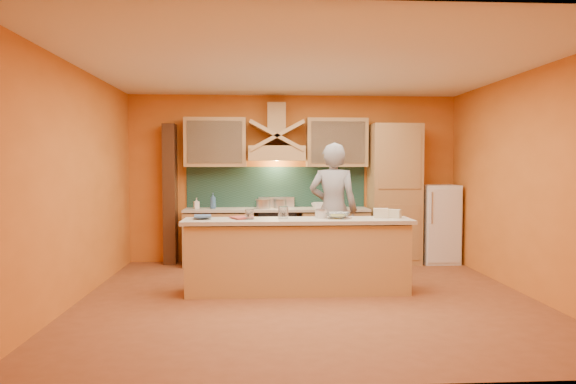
{
  "coord_description": "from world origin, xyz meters",
  "views": [
    {
      "loc": [
        -0.59,
        -6.17,
        1.63
      ],
      "look_at": [
        -0.19,
        0.9,
        1.26
      ],
      "focal_mm": 32.0,
      "sensor_mm": 36.0,
      "label": 1
    }
  ],
  "objects": [
    {
      "name": "bowl_back",
      "position": [
        0.41,
        2.29,
        0.96
      ],
      "size": [
        0.31,
        0.31,
        0.08
      ],
      "primitive_type": "imported",
      "rotation": [
        0.0,
        0.0,
        -0.25
      ],
      "color": "silver",
      "rests_on": "counter_top"
    },
    {
      "name": "book_upper",
      "position": [
        -1.41,
        0.37,
        0.98
      ],
      "size": [
        0.25,
        0.32,
        0.02
      ],
      "primitive_type": "imported",
      "rotation": [
        0.0,
        0.0,
        0.1
      ],
      "color": "#3C5985",
      "rests_on": "island_top"
    },
    {
      "name": "fridge",
      "position": [
        2.4,
        2.2,
        0.65
      ],
      "size": [
        0.58,
        0.6,
        1.3
      ],
      "primitive_type": "cube",
      "color": "white",
      "rests_on": "floor"
    },
    {
      "name": "upper_cabinet_right",
      "position": [
        0.7,
        2.33,
        2.0
      ],
      "size": [
        1.0,
        0.35,
        0.8
      ],
      "primitive_type": "cube",
      "color": "tan",
      "rests_on": "wall_back"
    },
    {
      "name": "person",
      "position": [
        0.5,
        1.27,
        0.98
      ],
      "size": [
        0.82,
        0.65,
        1.95
      ],
      "primitive_type": "imported",
      "rotation": [
        0.0,
        0.0,
        2.85
      ],
      "color": "gray",
      "rests_on": "floor"
    },
    {
      "name": "book_lower",
      "position": [
        -0.92,
        0.32,
        0.96
      ],
      "size": [
        0.31,
        0.34,
        0.03
      ],
      "primitive_type": "imported",
      "rotation": [
        0.0,
        0.0,
        0.47
      ],
      "color": "#AF443E",
      "rests_on": "island_top"
    },
    {
      "name": "hood_chimney",
      "position": [
        -0.3,
        2.35,
        2.4
      ],
      "size": [
        0.3,
        0.3,
        0.5
      ],
      "primitive_type": "cube",
      "color": "tan",
      "rests_on": "wall_back"
    },
    {
      "name": "grocery_bag_b",
      "position": [
        1.15,
        0.35,
        1.0
      ],
      "size": [
        0.22,
        0.21,
        0.11
      ],
      "primitive_type": "cube",
      "rotation": [
        0.0,
        0.0,
        -0.47
      ],
      "color": "beige",
      "rests_on": "island_top"
    },
    {
      "name": "counter_top",
      "position": [
        -0.3,
        2.2,
        0.9
      ],
      "size": [
        3.0,
        0.62,
        0.04
      ],
      "primitive_type": "cube",
      "color": "beige",
      "rests_on": "base_cabinet_left"
    },
    {
      "name": "jar_large",
      "position": [
        -0.28,
        0.36,
        1.02
      ],
      "size": [
        0.14,
        0.14,
        0.15
      ],
      "primitive_type": "cylinder",
      "rotation": [
        0.0,
        0.0,
        0.1
      ],
      "color": "silver",
      "rests_on": "island_top"
    },
    {
      "name": "cloth",
      "position": [
        0.48,
        0.35,
        0.95
      ],
      "size": [
        0.27,
        0.24,
        0.02
      ],
      "primitive_type": "cube",
      "rotation": [
        0.0,
        0.0,
        -0.33
      ],
      "color": "beige",
      "rests_on": "island_top"
    },
    {
      "name": "mixing_bowl",
      "position": [
        0.42,
        0.34,
        0.98
      ],
      "size": [
        0.37,
        0.37,
        0.08
      ],
      "primitive_type": "imported",
      "rotation": [
        0.0,
        0.0,
        -0.2
      ],
      "color": "white",
      "rests_on": "island_top"
    },
    {
      "name": "wall_left",
      "position": [
        -2.75,
        0.0,
        1.4
      ],
      "size": [
        0.02,
        5.0,
        2.8
      ],
      "primitive_type": "cube",
      "color": "orange",
      "rests_on": "floor"
    },
    {
      "name": "kitchen_scale",
      "position": [
        0.2,
        0.37,
        1.0
      ],
      "size": [
        0.14,
        0.14,
        0.1
      ],
      "primitive_type": "cube",
      "rotation": [
        0.0,
        0.0,
        0.17
      ],
      "color": "silver",
      "rests_on": "island_top"
    },
    {
      "name": "stove",
      "position": [
        -0.3,
        2.2,
        0.45
      ],
      "size": [
        0.6,
        0.58,
        0.9
      ],
      "primitive_type": "cube",
      "color": "black",
      "rests_on": "floor"
    },
    {
      "name": "range_hood",
      "position": [
        -0.3,
        2.25,
        1.82
      ],
      "size": [
        0.92,
        0.5,
        0.24
      ],
      "primitive_type": "cube",
      "color": "tan",
      "rests_on": "wall_back"
    },
    {
      "name": "wall_right",
      "position": [
        2.75,
        0.0,
        1.4
      ],
      "size": [
        0.02,
        5.0,
        2.8
      ],
      "primitive_type": "cube",
      "color": "orange",
      "rests_on": "floor"
    },
    {
      "name": "trim_column_left",
      "position": [
        -2.05,
        2.35,
        1.15
      ],
      "size": [
        0.2,
        0.3,
        2.3
      ],
      "primitive_type": "cube",
      "color": "#472816",
      "rests_on": "floor"
    },
    {
      "name": "dish_rack",
      "position": [
        0.45,
        2.25,
        0.97
      ],
      "size": [
        0.28,
        0.24,
        0.09
      ],
      "primitive_type": "cube",
      "rotation": [
        0.0,
        0.0,
        0.16
      ],
      "color": "white",
      "rests_on": "counter_top"
    },
    {
      "name": "pantry_column",
      "position": [
        1.65,
        2.2,
        1.15
      ],
      "size": [
        0.8,
        0.6,
        2.3
      ],
      "primitive_type": "cube",
      "color": "tan",
      "rests_on": "floor"
    },
    {
      "name": "base_cabinet_right",
      "position": [
        0.65,
        2.2,
        0.43
      ],
      "size": [
        1.1,
        0.6,
        0.86
      ],
      "primitive_type": "cube",
      "color": "tan",
      "rests_on": "floor"
    },
    {
      "name": "island_body",
      "position": [
        -0.1,
        0.3,
        0.44
      ],
      "size": [
        2.8,
        0.55,
        0.88
      ],
      "primitive_type": "cube",
      "color": "tan",
      "rests_on": "floor"
    },
    {
      "name": "wall_back",
      "position": [
        0.0,
        2.5,
        1.4
      ],
      "size": [
        5.5,
        0.02,
        2.8
      ],
      "primitive_type": "cube",
      "color": "orange",
      "rests_on": "floor"
    },
    {
      "name": "base_cabinet_left",
      "position": [
        -1.25,
        2.2,
        0.43
      ],
      "size": [
        1.1,
        0.6,
        0.86
      ],
      "primitive_type": "cube",
      "color": "tan",
      "rests_on": "floor"
    },
    {
      "name": "floor",
      "position": [
        0.0,
        0.0,
        0.0
      ],
      "size": [
        5.5,
        5.0,
        0.01
      ],
      "primitive_type": "cube",
      "color": "brown",
      "rests_on": "ground"
    },
    {
      "name": "jar_small",
      "position": [
        -0.71,
        0.28,
        1.01
      ],
      "size": [
        0.14,
        0.14,
        0.12
      ],
      "primitive_type": "cylinder",
      "rotation": [
        0.0,
        0.0,
        -0.34
      ],
      "color": "white",
      "rests_on": "island_top"
    },
    {
      "name": "upper_cabinet_left",
      "position": [
        -1.3,
        2.33,
        2.0
      ],
      "size": [
        1.0,
        0.35,
        0.8
      ],
      "primitive_type": "cube",
      "color": "tan",
      "rests_on": "wall_back"
    },
    {
      "name": "pot_small",
      "position": [
        -0.25,
        2.25,
        0.98
      ],
      "size": [
        0.27,
        0.27,
        0.15
      ],
      "primitive_type": "cylinder",
      "rotation": [
        0.0,
        0.0,
        -0.29
      ],
      "color": "silver",
      "rests_on": "stove"
    },
    {
      "name": "soap_bottle_b",
      "position": [
        -1.34,
        2.21,
        1.05
      ],
      "size": [
        0.12,
        0.12,
        0.26
      ],
      "primitive_type": "imported",
      "rotation": [
        0.0,
        0.0,
        0.25
      ],
      "color": "#335B8E",
      "rests_on": "counter_top"
    },
    {
      "name": "ceiling",
      "position": [
        0.0,
        0.0,
        2.8
      ],
      "size": [
        5.5,
        5.0,
        0.01
      ],
      "primitive_type": "cube",
      "color": "white",
      "rests_on": "wall_back"
    },
    {
      "name": "wall_front",
      "position": [
        0.0,
        -2.5,
        1.4
      ],
      "size": [
        5.5,
        0.02,
        2.8
      ],
      "primitive_type": "cube",
      "color": "orange",
      "rests_on": "floor"
    },
    {
      "name": "grocery_bag_a",
      "position": [
        0.99,
        0.39,
        1.0
      ],
      "size": [
        0.21,
        0.17,
        0.12
      ],
      "primitive_type": "cube",
      "rotation": [
        0.0,
        0.0,
        -0.16
      ],
      "color": "beige",
      "rests_on": "island_top"
    },
    {
      "name": "pot_large",
      "position": [
        -0.52,
        2.13,
        0.98
      ],
      "size": [
        0.27,
        0.27,
        0.16
      ],
      "primitive_type": "cylinder",
      "rotation": [
        0.0,
        0.0,
        -0.23
      ],
      "color": "silver",
      "rests_on": "stove"
    },
    {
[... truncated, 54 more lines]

